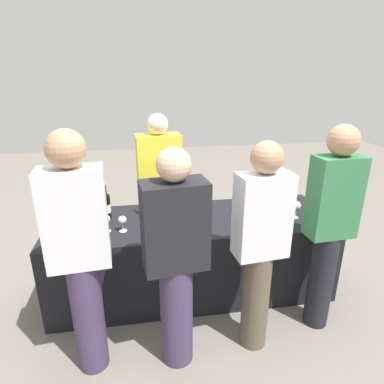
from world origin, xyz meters
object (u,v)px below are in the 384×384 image
(server_pouring, at_px, (160,185))
(guest_0, at_px, (80,251))
(wine_glass_2, at_px, (122,221))
(wine_glass_3, at_px, (243,210))
(wine_bottle_3, at_px, (157,203))
(wine_bottle_4, at_px, (174,199))
(guest_3, at_px, (330,223))
(wine_glass_1, at_px, (106,220))
(wine_bottle_1, at_px, (106,206))
(wine_bottle_2, at_px, (146,205))
(guest_1, at_px, (175,257))
(wine_glass_0, at_px, (93,221))
(wine_bottle_5, at_px, (202,197))
(ice_bucket, at_px, (269,203))
(wine_bottle_0, at_px, (75,206))
(guest_2, at_px, (260,243))
(wine_glass_4, at_px, (296,206))

(server_pouring, distance_m, guest_0, 1.51)
(wine_glass_2, height_order, wine_glass_3, wine_glass_3)
(wine_bottle_3, height_order, wine_glass_2, wine_bottle_3)
(wine_bottle_4, relative_size, guest_3, 0.20)
(wine_bottle_4, height_order, wine_glass_1, wine_bottle_4)
(wine_bottle_1, relative_size, wine_bottle_2, 1.10)
(wine_bottle_3, height_order, wine_glass_3, wine_bottle_3)
(guest_1, bearing_deg, wine_glass_0, 125.74)
(wine_bottle_5, bearing_deg, guest_1, -110.41)
(wine_glass_0, relative_size, guest_0, 0.09)
(wine_bottle_2, distance_m, ice_bucket, 1.10)
(wine_bottle_1, xyz_separation_m, guest_1, (0.50, -0.90, -0.01))
(wine_glass_0, height_order, guest_1, guest_1)
(wine_bottle_0, relative_size, wine_bottle_4, 0.98)
(wine_bottle_3, relative_size, wine_glass_1, 2.27)
(wine_bottle_2, relative_size, wine_glass_2, 2.21)
(wine_bottle_0, bearing_deg, guest_3, -22.47)
(wine_glass_1, height_order, guest_3, guest_3)
(wine_glass_1, bearing_deg, wine_bottle_3, 30.02)
(guest_0, bearing_deg, wine_bottle_0, 96.81)
(wine_glass_3, distance_m, guest_0, 1.40)
(wine_bottle_0, bearing_deg, wine_bottle_1, -14.28)
(wine_bottle_2, bearing_deg, wine_glass_1, -140.90)
(ice_bucket, xyz_separation_m, guest_0, (-1.51, -0.74, 0.08))
(wine_glass_2, distance_m, wine_glass_3, 1.02)
(wine_bottle_0, relative_size, server_pouring, 0.20)
(wine_glass_1, relative_size, guest_2, 0.09)
(wine_glass_3, relative_size, server_pouring, 0.09)
(ice_bucket, bearing_deg, wine_bottle_4, 167.02)
(wine_glass_3, distance_m, guest_2, 0.63)
(wine_glass_1, relative_size, guest_3, 0.09)
(wine_bottle_0, height_order, wine_bottle_4, wine_bottle_4)
(wine_glass_4, relative_size, guest_2, 0.10)
(wine_glass_1, height_order, server_pouring, server_pouring)
(wine_bottle_0, xyz_separation_m, guest_0, (0.19, -0.93, 0.08))
(wine_bottle_2, bearing_deg, wine_bottle_5, 7.37)
(guest_0, height_order, guest_1, guest_0)
(wine_bottle_3, relative_size, guest_3, 0.20)
(guest_3, bearing_deg, wine_bottle_1, 153.01)
(wine_bottle_1, relative_size, wine_bottle_5, 1.00)
(wine_bottle_3, distance_m, wine_glass_1, 0.49)
(wine_glass_0, distance_m, ice_bucket, 1.51)
(wine_bottle_1, xyz_separation_m, wine_glass_4, (1.63, -0.25, -0.00))
(wine_glass_0, distance_m, guest_3, 1.80)
(wine_bottle_5, bearing_deg, wine_glass_2, -154.31)
(wine_bottle_0, height_order, guest_3, guest_3)
(wine_bottle_5, height_order, server_pouring, server_pouring)
(wine_bottle_2, height_order, wine_glass_0, wine_bottle_2)
(wine_bottle_3, bearing_deg, wine_bottle_0, 173.81)
(guest_3, bearing_deg, wine_bottle_0, 154.30)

